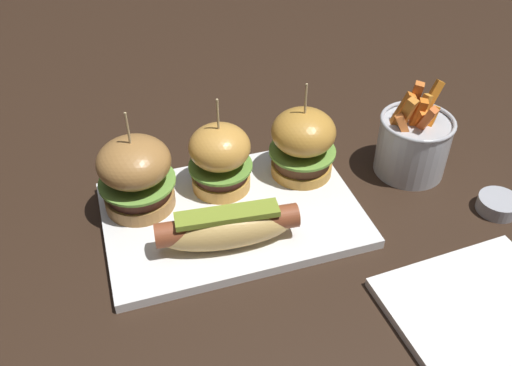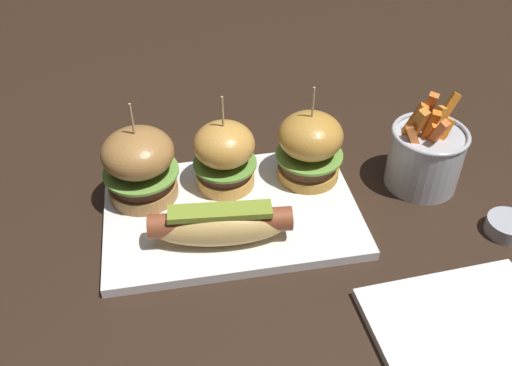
# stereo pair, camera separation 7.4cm
# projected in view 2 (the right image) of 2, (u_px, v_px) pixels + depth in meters

# --- Properties ---
(ground_plane) EXTENTS (3.00, 3.00, 0.00)m
(ground_plane) POSITION_uv_depth(u_px,v_px,m) (232.00, 216.00, 0.77)
(ground_plane) COLOR black
(platter_main) EXTENTS (0.34, 0.23, 0.01)m
(platter_main) POSITION_uv_depth(u_px,v_px,m) (232.00, 212.00, 0.76)
(platter_main) COLOR white
(platter_main) RESTS_ON ground
(hot_dog) EXTENTS (0.18, 0.07, 0.05)m
(hot_dog) POSITION_uv_depth(u_px,v_px,m) (221.00, 224.00, 0.69)
(hot_dog) COLOR tan
(hot_dog) RESTS_ON platter_main
(slider_left) EXTENTS (0.10, 0.10, 0.15)m
(slider_left) POSITION_uv_depth(u_px,v_px,m) (140.00, 165.00, 0.75)
(slider_left) COLOR #A7743D
(slider_left) RESTS_ON platter_main
(slider_center) EXTENTS (0.09, 0.09, 0.14)m
(slider_center) POSITION_uv_depth(u_px,v_px,m) (228.00, 155.00, 0.77)
(slider_center) COLOR gold
(slider_center) RESTS_ON platter_main
(slider_right) EXTENTS (0.10, 0.10, 0.15)m
(slider_right) POSITION_uv_depth(u_px,v_px,m) (310.00, 147.00, 0.78)
(slider_right) COLOR #C48B37
(slider_right) RESTS_ON platter_main
(fries_bucket) EXTENTS (0.11, 0.11, 0.14)m
(fries_bucket) POSITION_uv_depth(u_px,v_px,m) (425.00, 155.00, 0.79)
(fries_bucket) COLOR #B7BABF
(fries_bucket) RESTS_ON ground
(sauce_ramekin) EXTENTS (0.06, 0.06, 0.02)m
(sauce_ramekin) POSITION_uv_depth(u_px,v_px,m) (508.00, 226.00, 0.73)
(sauce_ramekin) COLOR #A8AAB2
(sauce_ramekin) RESTS_ON ground
(side_plate) EXTENTS (0.22, 0.22, 0.01)m
(side_plate) POSITION_uv_depth(u_px,v_px,m) (477.00, 348.00, 0.60)
(side_plate) COLOR white
(side_plate) RESTS_ON ground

